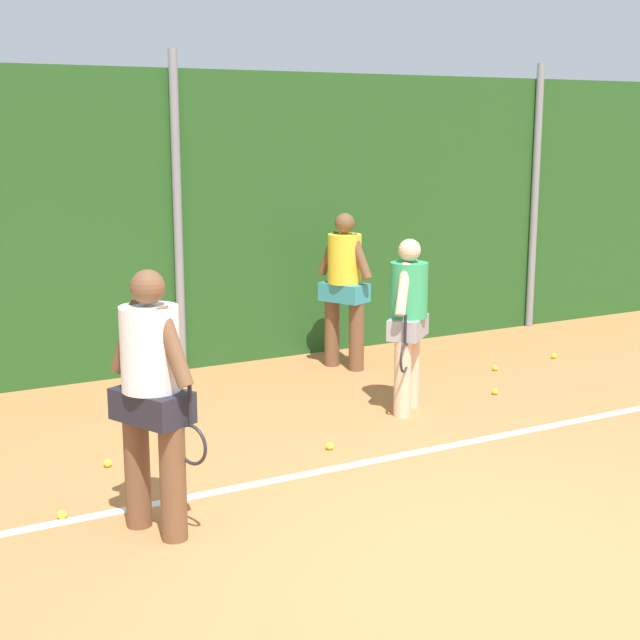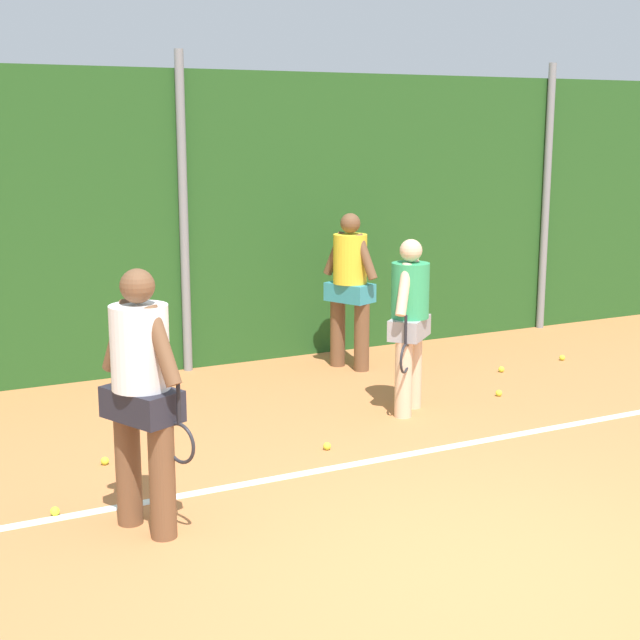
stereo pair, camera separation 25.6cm
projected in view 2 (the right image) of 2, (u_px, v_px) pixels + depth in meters
The scene contains 15 objects.
ground_plane at pixel (350, 486), 7.13m from camera, with size 26.87×26.87×0.00m, color #C67542.
hedge_fence_backdrop at pixel (179, 222), 10.32m from camera, with size 17.46×0.25×3.31m, color #23511E.
fence_post_center at pixel (184, 215), 10.14m from camera, with size 0.10×0.10×3.51m, color gray.
fence_post_right at pixel (546, 199), 12.34m from camera, with size 0.10×0.10×3.51m, color gray.
court_baseline_paint at pixel (327, 469), 7.47m from camera, with size 12.76×0.10×0.01m, color white.
player_foreground_near at pixel (142, 387), 6.15m from camera, with size 0.50×0.75×1.81m.
player_midcourt at pixel (410, 317), 8.78m from camera, with size 0.58×0.60×1.68m.
player_backcourt_far at pixel (350, 282), 10.39m from camera, with size 0.49×0.69×1.77m.
tennis_ball_2 at pixel (562, 358), 10.92m from camera, with size 0.07×0.07×0.07m, color #CCDB33.
tennis_ball_4 at pixel (499, 393), 9.48m from camera, with size 0.07×0.07×0.07m, color #CCDB33.
tennis_ball_5 at pixel (55, 511), 6.58m from camera, with size 0.07×0.07×0.07m, color #CCDB33.
tennis_ball_7 at pixel (501, 369), 10.40m from camera, with size 0.07×0.07×0.07m, color #CCDB33.
tennis_ball_11 at pixel (105, 461), 7.57m from camera, with size 0.07×0.07×0.07m, color #CCDB33.
tennis_ball_12 at pixel (145, 412), 8.86m from camera, with size 0.07×0.07×0.07m, color #CCDB33.
tennis_ball_13 at pixel (327, 446), 7.92m from camera, with size 0.07×0.07×0.07m, color #CCDB33.
Camera 2 is at (-3.20, -4.23, 2.72)m, focal length 52.10 mm.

